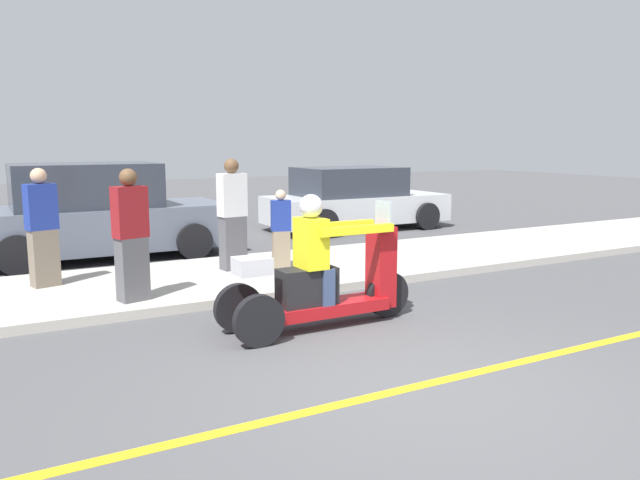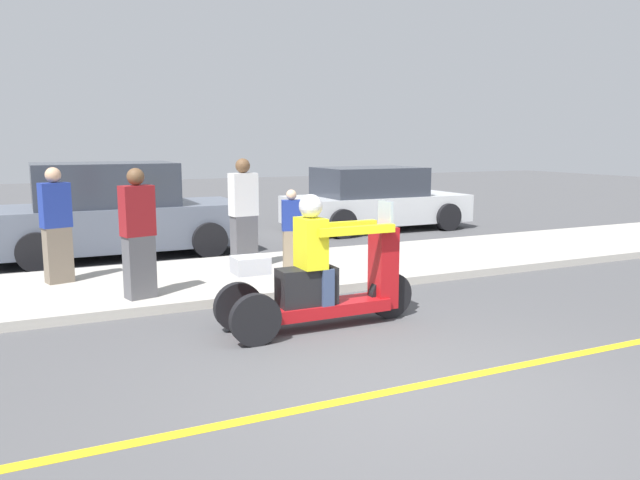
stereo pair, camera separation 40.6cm
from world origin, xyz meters
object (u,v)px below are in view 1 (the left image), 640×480
object	(u,v)px
spectator_by_tree	(42,230)
parked_car_lot_center	(96,214)
motorcycle_trike	(321,280)
parked_car_lot_right	(354,200)
spectator_mid_group	(131,238)
spectator_end_of_line	(281,231)
spectator_with_child	(232,216)

from	to	relation	value
spectator_by_tree	parked_car_lot_center	bearing A→B (deg)	66.28
motorcycle_trike	parked_car_lot_right	world-z (taller)	motorcycle_trike
parked_car_lot_right	parked_car_lot_center	bearing A→B (deg)	-171.10
spectator_by_tree	motorcycle_trike	bearing A→B (deg)	-51.10
parked_car_lot_center	spectator_mid_group	bearing A→B (deg)	-93.26
parked_car_lot_center	parked_car_lot_right	bearing A→B (deg)	8.90
spectator_end_of_line	spectator_with_child	bearing A→B (deg)	153.05
motorcycle_trike	spectator_mid_group	distance (m)	2.46
spectator_mid_group	parked_car_lot_right	world-z (taller)	spectator_mid_group
spectator_end_of_line	spectator_mid_group	world-z (taller)	spectator_mid_group
spectator_mid_group	parked_car_lot_right	distance (m)	7.86
motorcycle_trike	spectator_end_of_line	bearing A→B (deg)	73.76
spectator_end_of_line	parked_car_lot_right	distance (m)	5.45
spectator_by_tree	spectator_with_child	distance (m)	2.66
parked_car_lot_center	parked_car_lot_right	xyz separation A→B (m)	(6.00, 0.94, -0.09)
spectator_with_child	parked_car_lot_center	world-z (taller)	spectator_with_child
spectator_end_of_line	spectator_mid_group	bearing A→B (deg)	-160.38
spectator_end_of_line	spectator_by_tree	size ratio (longest dim) A/B	0.76
spectator_by_tree	parked_car_lot_right	bearing A→B (deg)	25.79
spectator_by_tree	parked_car_lot_right	size ratio (longest dim) A/B	0.37
spectator_by_tree	parked_car_lot_center	xyz separation A→B (m)	(1.09, 2.49, -0.11)
spectator_with_child	motorcycle_trike	bearing A→B (deg)	-92.17
spectator_mid_group	motorcycle_trike	bearing A→B (deg)	-46.74
spectator_end_of_line	parked_car_lot_center	xyz separation A→B (m)	(-2.22, 2.99, 0.08)
spectator_with_child	spectator_mid_group	bearing A→B (deg)	-145.97
motorcycle_trike	parked_car_lot_center	bearing A→B (deg)	104.41
spectator_with_child	spectator_by_tree	bearing A→B (deg)	176.25
motorcycle_trike	spectator_end_of_line	world-z (taller)	motorcycle_trike
spectator_by_tree	parked_car_lot_right	distance (m)	7.88
spectator_end_of_line	spectator_with_child	world-z (taller)	spectator_with_child
spectator_with_child	parked_car_lot_center	size ratio (longest dim) A/B	0.39
motorcycle_trike	spectator_with_child	size ratio (longest dim) A/B	1.37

